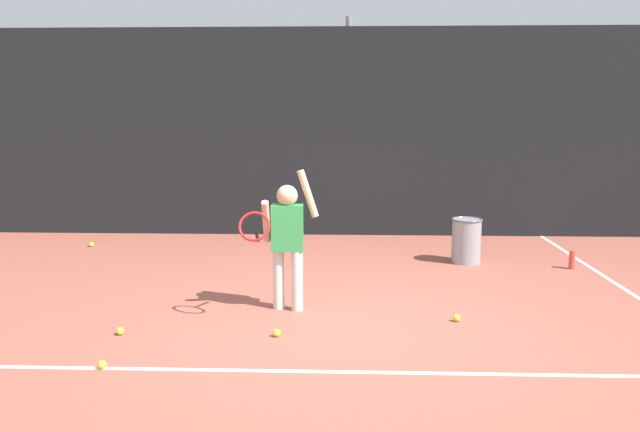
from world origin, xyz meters
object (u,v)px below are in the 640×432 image
tennis_ball_1 (102,365)px  tennis_ball_5 (296,287)px  tennis_ball_0 (91,244)px  tennis_ball_4 (289,239)px  tennis_ball_2 (120,331)px  tennis_ball_3 (277,333)px  tennis_ball_6 (457,318)px  water_bottle (572,260)px  ball_hopper (466,240)px  tennis_player (286,236)px

tennis_ball_1 → tennis_ball_5: size_ratio=1.00×
tennis_ball_0 → tennis_ball_4: bearing=10.4°
tennis_ball_2 → tennis_ball_3: 1.34m
tennis_ball_3 → tennis_ball_6: size_ratio=1.00×
water_bottle → tennis_ball_1: bearing=-144.6°
ball_hopper → tennis_ball_1: (-3.32, -3.51, -0.26)m
tennis_ball_3 → tennis_ball_5: (0.06, 1.42, 0.00)m
tennis_ball_1 → water_bottle: bearing=35.4°
tennis_ball_5 → tennis_ball_0: bearing=145.3°
ball_hopper → water_bottle: ball_hopper is taller
water_bottle → tennis_ball_2: (-4.66, -2.50, -0.08)m
tennis_player → water_bottle: tennis_player is taller
tennis_ball_1 → tennis_ball_0: bearing=112.5°
tennis_ball_0 → tennis_ball_4: (2.74, 0.50, 0.00)m
tennis_ball_3 → tennis_player: bearing=88.5°
tennis_player → tennis_ball_3: (-0.02, -0.75, -0.69)m
tennis_ball_3 → tennis_ball_5: bearing=87.5°
tennis_player → water_bottle: (3.30, 1.75, -0.62)m
tennis_player → tennis_ball_0: (-3.01, 2.78, -0.69)m
tennis_ball_2 → tennis_ball_3: bearing=0.2°
water_bottle → tennis_ball_3: bearing=-143.1°
tennis_ball_3 → tennis_ball_1: bearing=-149.0°
tennis_ball_3 → tennis_ball_6: 1.66m
ball_hopper → water_bottle: bearing=-13.1°
tennis_ball_0 → tennis_ball_2: same height
ball_hopper → tennis_ball_1: 4.84m
water_bottle → tennis_ball_1: size_ratio=3.33×
ball_hopper → tennis_ball_0: (-5.09, 0.75, -0.26)m
tennis_ball_2 → tennis_ball_3: size_ratio=1.00×
tennis_ball_0 → tennis_ball_5: same height
tennis_ball_3 → tennis_ball_5: 1.42m
tennis_ball_1 → tennis_ball_2: (-0.12, 0.73, 0.00)m
tennis_ball_2 → tennis_ball_6: bearing=9.0°
tennis_ball_0 → tennis_player: bearing=-42.8°
tennis_ball_1 → tennis_ball_3: same height
tennis_ball_1 → tennis_ball_3: bearing=31.0°
tennis_ball_5 → tennis_ball_1: bearing=-120.8°
tennis_player → tennis_ball_1: size_ratio=20.46×
ball_hopper → tennis_ball_6: (-0.51, -2.32, -0.26)m
tennis_ball_1 → tennis_ball_3: 1.43m
tennis_ball_1 → tennis_ball_6: bearing=22.9°
tennis_ball_4 → tennis_ball_2: bearing=-105.1°
ball_hopper → water_bottle: 1.27m
tennis_ball_1 → tennis_player: bearing=50.1°
tennis_ball_0 → tennis_ball_3: (2.99, -3.53, 0.00)m
tennis_ball_2 → tennis_ball_4: bearing=74.9°
water_bottle → tennis_ball_0: (-6.31, 1.04, -0.08)m
ball_hopper → tennis_ball_0: size_ratio=8.52×
tennis_ball_2 → water_bottle: bearing=28.2°
tennis_ball_4 → tennis_ball_6: size_ratio=1.00×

